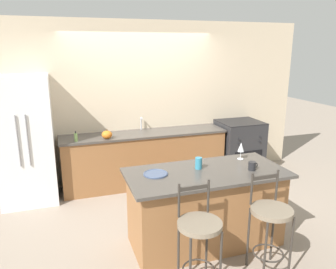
% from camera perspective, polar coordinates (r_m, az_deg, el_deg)
% --- Properties ---
extents(ground_plane, '(18.00, 18.00, 0.00)m').
position_cam_1_polar(ground_plane, '(5.42, -3.04, -9.77)').
color(ground_plane, gray).
extents(wall_back, '(6.00, 0.07, 2.70)m').
position_cam_1_polar(wall_back, '(5.62, -5.01, 5.55)').
color(wall_back, beige).
rests_on(wall_back, ground_plane).
extents(back_counter, '(2.73, 0.63, 0.90)m').
position_cam_1_polar(back_counter, '(5.56, -4.08, -4.09)').
color(back_counter, '#936038').
rests_on(back_counter, ground_plane).
extents(sink_faucet, '(0.02, 0.13, 0.22)m').
position_cam_1_polar(sink_faucet, '(5.58, -4.67, 2.20)').
color(sink_faucet, '#ADAFB5').
rests_on(sink_faucet, back_counter).
extents(kitchen_island, '(1.83, 0.86, 0.90)m').
position_cam_1_polar(kitchen_island, '(3.94, 6.53, -12.46)').
color(kitchen_island, '#936038').
rests_on(kitchen_island, ground_plane).
extents(refrigerator, '(0.78, 0.73, 1.89)m').
position_cam_1_polar(refrigerator, '(5.22, -23.53, -0.97)').
color(refrigerator, white).
rests_on(refrigerator, ground_plane).
extents(oven_range, '(0.75, 0.70, 0.97)m').
position_cam_1_polar(oven_range, '(6.15, 12.20, -2.17)').
color(oven_range, '#28282B').
rests_on(oven_range, ground_plane).
extents(bar_stool_near, '(0.42, 0.42, 1.06)m').
position_cam_1_polar(bar_stool_near, '(3.18, 5.45, -16.94)').
color(bar_stool_near, '#332D28').
rests_on(bar_stool_near, ground_plane).
extents(bar_stool_far, '(0.42, 0.42, 1.06)m').
position_cam_1_polar(bar_stool_far, '(3.54, 17.41, -14.04)').
color(bar_stool_far, '#332D28').
rests_on(bar_stool_far, ground_plane).
extents(dinner_plate, '(0.27, 0.27, 0.02)m').
position_cam_1_polar(dinner_plate, '(3.65, -2.17, -6.84)').
color(dinner_plate, '#425170').
rests_on(dinner_plate, kitchen_island).
extents(wine_glass, '(0.08, 0.08, 0.21)m').
position_cam_1_polar(wine_glass, '(4.19, 12.60, -2.22)').
color(wine_glass, white).
rests_on(wine_glass, kitchen_island).
extents(coffee_mug, '(0.12, 0.08, 0.10)m').
position_cam_1_polar(coffee_mug, '(3.88, 14.45, -5.31)').
color(coffee_mug, '#232326').
rests_on(coffee_mug, kitchen_island).
extents(tumbler_cup, '(0.08, 0.08, 0.14)m').
position_cam_1_polar(tumbler_cup, '(3.81, 5.35, -5.00)').
color(tumbler_cup, teal).
rests_on(tumbler_cup, kitchen_island).
extents(pumpkin_decoration, '(0.16, 0.16, 0.15)m').
position_cam_1_polar(pumpkin_decoration, '(5.12, -10.59, -0.02)').
color(pumpkin_decoration, orange).
rests_on(pumpkin_decoration, back_counter).
extents(soap_bottle, '(0.05, 0.05, 0.16)m').
position_cam_1_polar(soap_bottle, '(5.07, -15.75, -0.46)').
color(soap_bottle, '#89B260').
rests_on(soap_bottle, back_counter).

